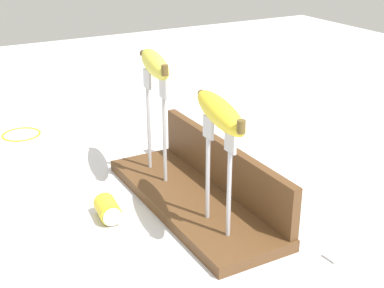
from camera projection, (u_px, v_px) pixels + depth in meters
name	position (u px, v px, depth m)	size (l,w,h in m)	color
ground_plane	(192.00, 205.00, 0.99)	(3.00, 3.00, 0.00)	silver
wooden_board	(192.00, 200.00, 0.98)	(0.42, 0.15, 0.02)	brown
board_backstop	(223.00, 165.00, 0.99)	(0.41, 0.02, 0.09)	brown
fork_stand_left	(156.00, 116.00, 1.01)	(0.09, 0.01, 0.20)	#B2B2B7
fork_stand_right	(218.00, 166.00, 0.84)	(0.09, 0.01, 0.18)	#B2B2B7
banana_raised_left	(155.00, 63.00, 0.98)	(0.18, 0.07, 0.04)	#DBD147
banana_raised_right	(220.00, 112.00, 0.81)	(0.19, 0.08, 0.04)	yellow
fork_fallen_near	(354.00, 247.00, 0.86)	(0.03, 0.16, 0.01)	#B2B2B7
banana_chunk_near	(108.00, 209.00, 0.93)	(0.06, 0.04, 0.04)	yellow
wire_coil	(21.00, 134.00, 1.30)	(0.09, 0.09, 0.01)	gold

